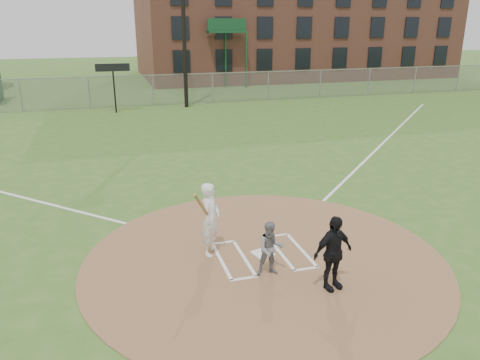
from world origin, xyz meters
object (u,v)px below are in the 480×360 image
object	(u,v)px
umpire	(333,253)
batter_at_plate	(211,219)
home_plate	(263,253)
catcher	(271,249)

from	to	relation	value
umpire	batter_at_plate	world-z (taller)	batter_at_plate
home_plate	batter_at_plate	bearing A→B (deg)	161.48
home_plate	catcher	world-z (taller)	catcher
catcher	batter_at_plate	xyz separation A→B (m)	(-1.02, 1.31, 0.27)
home_plate	catcher	distance (m)	1.10
home_plate	catcher	bearing A→B (deg)	-99.15
catcher	umpire	size ratio (longest dim) A/B	0.76
catcher	batter_at_plate	size ratio (longest dim) A/B	0.69
batter_at_plate	catcher	bearing A→B (deg)	-52.10
home_plate	umpire	distance (m)	2.15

